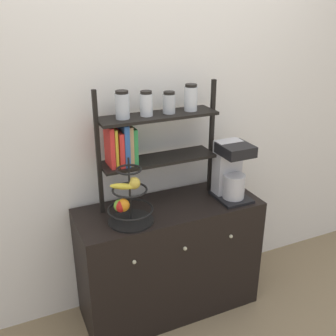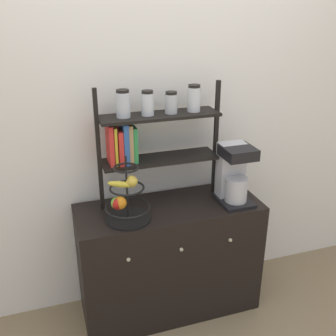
{
  "view_description": "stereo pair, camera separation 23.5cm",
  "coord_description": "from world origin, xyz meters",
  "views": [
    {
      "loc": [
        -0.9,
        -1.75,
        1.96
      ],
      "look_at": [
        -0.01,
        0.22,
        1.05
      ],
      "focal_mm": 42.0,
      "sensor_mm": 36.0,
      "label": 1
    },
    {
      "loc": [
        -0.68,
        -1.84,
        1.96
      ],
      "look_at": [
        -0.01,
        0.22,
        1.05
      ],
      "focal_mm": 42.0,
      "sensor_mm": 36.0,
      "label": 2
    }
  ],
  "objects": [
    {
      "name": "coffee_maker",
      "position": [
        0.41,
        0.18,
        0.97
      ],
      "size": [
        0.2,
        0.25,
        0.37
      ],
      "color": "black",
      "rests_on": "sideboard"
    },
    {
      "name": "wall_back",
      "position": [
        0.0,
        0.49,
        1.3
      ],
      "size": [
        7.0,
        0.05,
        2.6
      ],
      "primitive_type": "cube",
      "color": "silver",
      "rests_on": "ground_plane"
    },
    {
      "name": "shelf_hutch",
      "position": [
        -0.11,
        0.33,
        1.25
      ],
      "size": [
        0.77,
        0.2,
        0.75
      ],
      "color": "black",
      "rests_on": "sideboard"
    },
    {
      "name": "ground_plane",
      "position": [
        0.0,
        0.0,
        0.0
      ],
      "size": [
        12.0,
        12.0,
        0.0
      ],
      "primitive_type": "plane",
      "color": "#847051"
    },
    {
      "name": "sideboard",
      "position": [
        0.0,
        0.22,
        0.39
      ],
      "size": [
        1.17,
        0.46,
        0.78
      ],
      "color": "black",
      "rests_on": "ground_plane"
    },
    {
      "name": "fruit_stand",
      "position": [
        -0.29,
        0.15,
        0.91
      ],
      "size": [
        0.27,
        0.27,
        0.4
      ],
      "color": "black",
      "rests_on": "sideboard"
    }
  ]
}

